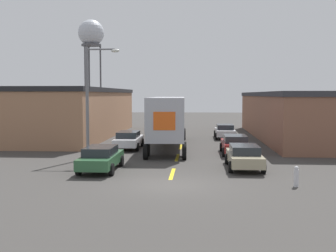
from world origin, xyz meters
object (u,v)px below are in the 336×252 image
parked_car_left_far (129,139)px  parked_car_left_near (101,158)px  parked_car_right_far (225,131)px  street_lamp (91,94)px  semi_truck (168,117)px  water_tower (91,35)px  parked_car_right_near (244,156)px  parked_car_right_mid (235,144)px  fire_hydrant (296,176)px

parked_car_left_far → parked_car_left_near: bearing=-90.0°
parked_car_right_far → street_lamp: size_ratio=0.63×
parked_car_left_far → parked_car_left_near: size_ratio=1.00×
semi_truck → water_tower: bearing=110.5°
semi_truck → parked_car_left_far: semi_truck is taller
parked_car_right_far → street_lamp: bearing=-125.2°
parked_car_right_far → water_tower: 40.24m
parked_car_right_near → street_lamp: bearing=162.1°
semi_truck → parked_car_right_near: size_ratio=3.23×
parked_car_right_mid → parked_car_right_far: 10.76m
parked_car_right_near → parked_car_right_far: 16.56m
parked_car_right_mid → parked_car_right_far: same height
parked_car_right_near → fire_hydrant: (1.84, -4.58, -0.25)m
semi_truck → parked_car_left_far: bearing=-159.7°
semi_truck → parked_car_left_near: bearing=-107.6°
parked_car_right_near → water_tower: bearing=113.4°
water_tower → street_lamp: 47.58m
parked_car_right_near → parked_car_right_mid: (0.00, 5.80, 0.00)m
semi_truck → fire_hydrant: bearing=-66.1°
parked_car_right_near → parked_car_left_near: size_ratio=1.00×
parked_car_right_near → water_tower: (-20.84, 48.14, 13.69)m
parked_car_left_near → parked_car_left_far: bearing=90.0°
parked_car_left_near → parked_car_right_mid: same height
parked_car_left_near → parked_car_right_mid: 10.58m
parked_car_right_mid → parked_car_left_far: bearing=162.9°
parked_car_right_near → parked_car_left_near: (-7.94, -1.18, 0.00)m
parked_car_right_far → parked_car_right_near: bearing=-90.0°
parked_car_left_far → street_lamp: size_ratio=0.63×
semi_truck → street_lamp: bearing=-127.4°
parked_car_left_far → water_tower: 44.11m
fire_hydrant → parked_car_right_near: bearing=111.9°
water_tower → fire_hydrant: water_tower is taller
parked_car_right_mid → street_lamp: street_lamp is taller
parked_car_right_near → parked_car_right_mid: 5.80m
parked_car_left_near → water_tower: 52.79m
parked_car_right_near → parked_car_left_far: bearing=133.9°
parked_car_right_near → water_tower: size_ratio=0.27×
parked_car_right_near → semi_truck: bearing=117.5°
water_tower → parked_car_right_far: bearing=-56.6°
parked_car_left_far → parked_car_left_near: (0.00, -9.43, 0.00)m
parked_car_right_near → parked_car_right_far: same height
parked_car_left_near → parked_car_right_mid: (7.94, 6.99, 0.00)m
semi_truck → parked_car_left_far: 3.65m
parked_car_right_mid → parked_car_right_far: (0.00, 10.76, 0.00)m
parked_car_left_far → parked_car_right_far: 11.50m
parked_car_left_far → street_lamp: bearing=-106.9°
parked_car_left_far → fire_hydrant: 16.13m
semi_truck → water_tower: (-15.91, 38.68, 12.02)m
fire_hydrant → street_lamp: bearing=146.0°
parked_car_left_near → fire_hydrant: bearing=-19.2°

